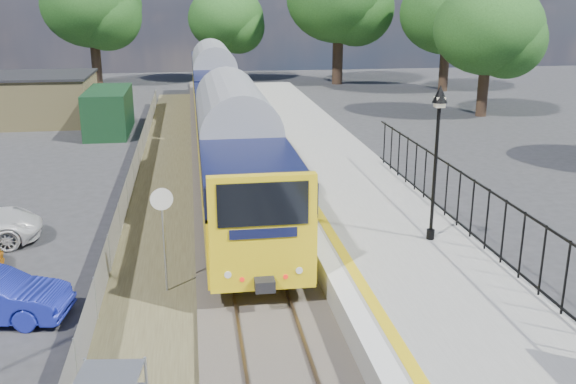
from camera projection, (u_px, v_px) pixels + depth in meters
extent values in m
cube|color=#473F38|center=(243.00, 227.00, 22.47)|extent=(3.40, 80.00, 0.20)
cube|color=#4C472D|center=(157.00, 256.00, 20.19)|extent=(2.60, 70.00, 0.06)
cube|color=brown|center=(223.00, 225.00, 22.34)|extent=(0.07, 80.00, 0.14)
cube|color=brown|center=(264.00, 223.00, 22.54)|extent=(0.07, 80.00, 0.14)
cube|color=gray|center=(375.00, 232.00, 21.08)|extent=(5.00, 70.00, 0.90)
cube|color=silver|center=(308.00, 222.00, 20.63)|extent=(0.50, 70.00, 0.01)
cube|color=yellow|center=(324.00, 221.00, 20.70)|extent=(0.30, 70.00, 0.01)
cylinder|color=black|center=(430.00, 234.00, 19.17)|extent=(0.24, 0.24, 0.30)
cylinder|color=black|center=(435.00, 175.00, 18.63)|extent=(0.10, 0.10, 3.70)
cube|color=black|center=(439.00, 108.00, 18.06)|extent=(0.08, 0.08, 0.30)
cube|color=beige|center=(440.00, 102.00, 18.01)|extent=(0.26, 0.26, 0.30)
cone|color=black|center=(440.00, 94.00, 17.95)|extent=(0.44, 0.44, 0.50)
cube|color=black|center=(536.00, 220.00, 15.57)|extent=(0.05, 26.00, 0.05)
cube|color=tan|center=(28.00, 100.00, 41.15)|extent=(8.00, 6.00, 3.00)
cube|color=black|center=(25.00, 75.00, 40.70)|extent=(8.20, 6.20, 0.15)
cube|color=#14381A|center=(109.00, 111.00, 38.21)|extent=(2.40, 6.00, 2.60)
cylinder|color=#332319|center=(97.00, 64.00, 58.33)|extent=(0.88, 0.88, 3.85)
ellipsoid|color=#204A18|center=(91.00, 5.00, 56.80)|extent=(8.80, 8.80, 7.48)
cylinder|color=#332319|center=(227.00, 64.00, 62.04)|extent=(0.72, 0.72, 3.15)
ellipsoid|color=#204A18|center=(226.00, 19.00, 60.79)|extent=(7.20, 7.20, 6.12)
cylinder|color=#332319|center=(338.00, 61.00, 59.54)|extent=(0.96, 0.96, 4.20)
cylinder|color=#332319|center=(444.00, 71.00, 55.11)|extent=(0.80, 0.80, 3.50)
ellipsoid|color=#204A18|center=(448.00, 13.00, 53.72)|extent=(8.00, 8.00, 6.80)
cylinder|color=#332319|center=(483.00, 93.00, 43.53)|extent=(0.72, 0.72, 3.15)
ellipsoid|color=#204A18|center=(488.00, 28.00, 42.28)|extent=(7.20, 7.20, 6.12)
cube|color=yellow|center=(235.00, 158.00, 25.56)|extent=(2.80, 20.00, 1.90)
cube|color=#0E1335|center=(234.00, 126.00, 25.18)|extent=(2.82, 20.00, 0.90)
cube|color=black|center=(234.00, 126.00, 25.18)|extent=(2.82, 18.00, 0.70)
cube|color=black|center=(235.00, 186.00, 25.91)|extent=(2.00, 18.00, 0.45)
cube|color=yellow|center=(214.00, 88.00, 45.04)|extent=(2.80, 20.00, 1.90)
cube|color=#0E1335|center=(213.00, 69.00, 44.66)|extent=(2.82, 20.00, 0.90)
cube|color=black|center=(213.00, 69.00, 44.66)|extent=(2.82, 18.00, 0.70)
cube|color=black|center=(214.00, 105.00, 45.39)|extent=(2.00, 18.00, 0.45)
cube|color=black|center=(263.00, 204.00, 15.51)|extent=(2.24, 0.04, 1.10)
cylinder|color=#999EA3|center=(165.00, 247.00, 17.38)|extent=(0.06, 0.06, 2.73)
cylinder|color=silver|center=(162.00, 199.00, 16.93)|extent=(0.61, 0.14, 0.61)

